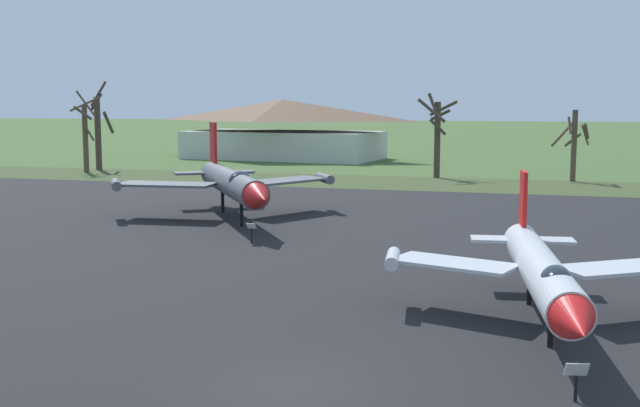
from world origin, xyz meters
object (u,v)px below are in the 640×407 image
object	(u,v)px
jet_fighter_front_left	(232,183)
visitor_building	(283,129)
info_placard_rear_center	(576,377)
jet_fighter_rear_center	(542,271)
info_placard_front_left	(251,231)

from	to	relation	value
jet_fighter_front_left	visitor_building	world-z (taller)	visitor_building
info_placard_rear_center	visitor_building	size ratio (longest dim) A/B	0.04
jet_fighter_front_left	jet_fighter_rear_center	size ratio (longest dim) A/B	1.13
info_placard_rear_center	visitor_building	world-z (taller)	visitor_building
jet_fighter_front_left	info_placard_rear_center	distance (m)	31.16
jet_fighter_rear_center	info_placard_rear_center	distance (m)	6.40
jet_fighter_rear_center	info_placard_rear_center	bearing A→B (deg)	-82.32
info_placard_front_left	visitor_building	distance (m)	61.23
jet_fighter_rear_center	info_placard_rear_center	world-z (taller)	jet_fighter_rear_center
jet_fighter_rear_center	info_placard_rear_center	size ratio (longest dim) A/B	12.95
info_placard_rear_center	jet_fighter_front_left	bearing A→B (deg)	127.40
jet_fighter_front_left	visitor_building	distance (m)	53.04
info_placard_front_left	visitor_building	world-z (taller)	visitor_building
jet_fighter_rear_center	jet_fighter_front_left	bearing A→B (deg)	134.33
info_placard_front_left	visitor_building	size ratio (longest dim) A/B	0.04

